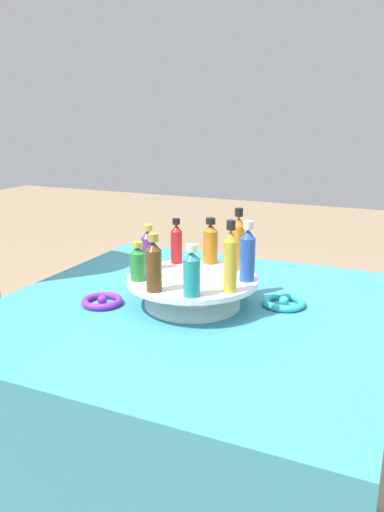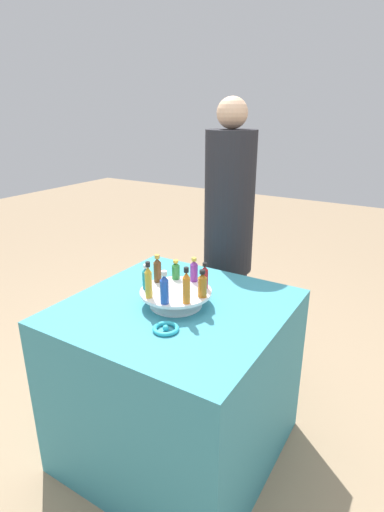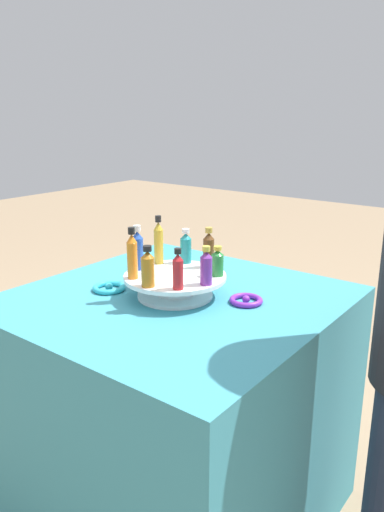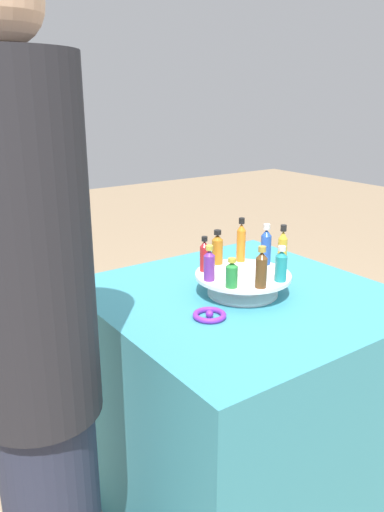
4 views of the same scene
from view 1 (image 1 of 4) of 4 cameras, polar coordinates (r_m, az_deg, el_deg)
name	(u,v)px [view 1 (image 1 of 4)]	position (r m, az deg, el deg)	size (l,w,h in m)	color
party_table	(193,447)	(1.36, 0.07, -20.97)	(0.89, 0.89, 0.77)	teal
display_stand	(193,288)	(1.16, 0.07, -3.71)	(0.30, 0.30, 0.07)	white
bottle_amber	(210,243)	(1.25, 2.12, 1.55)	(0.04, 0.04, 0.12)	#AD6B19
bottle_red	(176,243)	(1.25, -1.79, 1.54)	(0.03, 0.03, 0.11)	#B21E23
bottle_purple	(148,249)	(1.20, -5.03, 0.82)	(0.03, 0.03, 0.11)	#702D93
bottle_green	(138,263)	(1.13, -6.19, -0.75)	(0.04, 0.04, 0.09)	#288438
bottle_brown	(154,265)	(1.05, -4.40, -1.02)	(0.03, 0.03, 0.12)	brown
bottle_teal	(192,273)	(1.02, -0.04, -1.90)	(0.04, 0.04, 0.11)	teal
bottle_gold	(230,259)	(1.04, 4.40, -0.38)	(0.03, 0.03, 0.15)	gold
bottle_blue	(248,254)	(1.12, 6.36, 0.27)	(0.03, 0.03, 0.14)	#234CAD
bottle_orange	(238,242)	(1.19, 5.30, 1.63)	(0.03, 0.03, 0.15)	orange
ribbon_bow_teal	(284,302)	(1.18, 10.43, -5.21)	(0.10, 0.10, 0.02)	#2DB7CC
ribbon_bow_purple	(102,301)	(1.19, -10.22, -5.09)	(0.10, 0.10, 0.02)	purple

